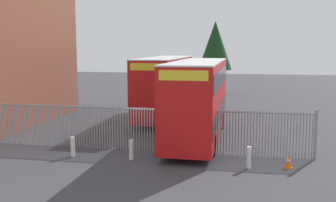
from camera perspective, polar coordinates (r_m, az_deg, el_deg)
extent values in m
plane|color=#3D3D42|center=(27.76, 1.59, -2.98)|extent=(100.00, 100.00, 0.00)
cylinder|color=gray|center=(23.25, -22.89, -2.97)|extent=(0.06, 0.06, 2.20)
cylinder|color=gray|center=(23.18, -22.60, -2.99)|extent=(0.06, 0.06, 2.20)
cylinder|color=gray|center=(23.10, -22.31, -3.01)|extent=(0.06, 0.06, 2.20)
cylinder|color=gray|center=(23.02, -22.02, -3.03)|extent=(0.06, 0.06, 2.20)
cylinder|color=gray|center=(22.95, -21.72, -3.05)|extent=(0.06, 0.06, 2.20)
cylinder|color=gray|center=(22.87, -21.43, -3.07)|extent=(0.06, 0.06, 2.20)
cylinder|color=gray|center=(22.80, -21.13, -3.09)|extent=(0.06, 0.06, 2.20)
cylinder|color=gray|center=(22.72, -20.83, -3.11)|extent=(0.06, 0.06, 2.20)
cylinder|color=gray|center=(22.65, -20.53, -3.13)|extent=(0.06, 0.06, 2.20)
cylinder|color=gray|center=(22.58, -20.22, -3.15)|extent=(0.06, 0.06, 2.20)
cylinder|color=gray|center=(22.50, -19.92, -3.17)|extent=(0.06, 0.06, 2.20)
cylinder|color=gray|center=(22.43, -19.61, -3.19)|extent=(0.06, 0.06, 2.20)
cylinder|color=gray|center=(22.36, -19.30, -3.21)|extent=(0.06, 0.06, 2.20)
cylinder|color=gray|center=(22.29, -18.98, -3.23)|extent=(0.06, 0.06, 2.20)
cylinder|color=gray|center=(22.22, -18.67, -3.25)|extent=(0.06, 0.06, 2.20)
cylinder|color=gray|center=(22.15, -18.35, -3.27)|extent=(0.06, 0.06, 2.20)
cylinder|color=gray|center=(22.09, -18.04, -3.29)|extent=(0.06, 0.06, 2.20)
cylinder|color=gray|center=(22.02, -17.72, -3.31)|extent=(0.06, 0.06, 2.20)
cylinder|color=gray|center=(21.95, -17.39, -3.33)|extent=(0.06, 0.06, 2.20)
cylinder|color=gray|center=(21.88, -17.07, -3.34)|extent=(0.06, 0.06, 2.20)
cylinder|color=gray|center=(21.82, -16.74, -3.36)|extent=(0.06, 0.06, 2.20)
cylinder|color=gray|center=(21.75, -16.42, -3.38)|extent=(0.06, 0.06, 2.20)
cylinder|color=gray|center=(21.69, -16.09, -3.40)|extent=(0.06, 0.06, 2.20)
cylinder|color=gray|center=(21.63, -15.75, -3.42)|extent=(0.06, 0.06, 2.20)
cylinder|color=gray|center=(21.56, -15.42, -3.44)|extent=(0.06, 0.06, 2.20)
cylinder|color=gray|center=(21.50, -15.08, -3.46)|extent=(0.06, 0.06, 2.20)
cylinder|color=gray|center=(21.44, -14.75, -3.48)|extent=(0.06, 0.06, 2.20)
cylinder|color=gray|center=(21.38, -14.41, -3.50)|extent=(0.06, 0.06, 2.20)
cylinder|color=gray|center=(21.32, -14.06, -3.52)|extent=(0.06, 0.06, 2.20)
cylinder|color=gray|center=(21.26, -13.72, -3.54)|extent=(0.06, 0.06, 2.20)
cylinder|color=gray|center=(21.21, -13.38, -3.56)|extent=(0.06, 0.06, 2.20)
cylinder|color=gray|center=(21.15, -13.03, -3.58)|extent=(0.06, 0.06, 2.20)
cylinder|color=gray|center=(21.09, -12.68, -3.60)|extent=(0.06, 0.06, 2.20)
cylinder|color=gray|center=(21.04, -12.33, -3.62)|extent=(0.06, 0.06, 2.20)
cylinder|color=gray|center=(20.98, -11.97, -3.64)|extent=(0.06, 0.06, 2.20)
cylinder|color=gray|center=(20.93, -11.62, -3.66)|extent=(0.06, 0.06, 2.20)
cylinder|color=gray|center=(20.87, -11.26, -3.68)|extent=(0.06, 0.06, 2.20)
cylinder|color=gray|center=(20.82, -10.90, -3.70)|extent=(0.06, 0.06, 2.20)
cylinder|color=gray|center=(20.77, -10.54, -3.72)|extent=(0.06, 0.06, 2.20)
cylinder|color=gray|center=(20.72, -10.18, -3.74)|extent=(0.06, 0.06, 2.20)
cylinder|color=gray|center=(20.67, -9.82, -3.76)|extent=(0.06, 0.06, 2.20)
cylinder|color=gray|center=(20.62, -9.45, -3.78)|extent=(0.06, 0.06, 2.20)
cylinder|color=gray|center=(20.57, -9.09, -3.80)|extent=(0.06, 0.06, 2.20)
cylinder|color=gray|center=(20.52, -8.72, -3.82)|extent=(0.06, 0.06, 2.20)
cylinder|color=gray|center=(20.48, -8.35, -3.83)|extent=(0.06, 0.06, 2.20)
cylinder|color=gray|center=(20.43, -7.97, -3.85)|extent=(0.06, 0.06, 2.20)
cylinder|color=gray|center=(20.39, -7.60, -3.87)|extent=(0.06, 0.06, 2.20)
cylinder|color=gray|center=(20.34, -7.22, -3.89)|extent=(0.06, 0.06, 2.20)
cylinder|color=gray|center=(20.30, -6.84, -3.91)|extent=(0.06, 0.06, 2.20)
cylinder|color=gray|center=(20.26, -6.47, -3.93)|extent=(0.06, 0.06, 2.20)
cylinder|color=gray|center=(20.22, -6.09, -3.95)|extent=(0.06, 0.06, 2.20)
cylinder|color=gray|center=(20.18, -5.70, -3.97)|extent=(0.06, 0.06, 2.20)
cylinder|color=gray|center=(20.14, -5.32, -3.98)|extent=(0.06, 0.06, 2.20)
cylinder|color=gray|center=(20.10, -4.93, -4.00)|extent=(0.06, 0.06, 2.20)
cylinder|color=gray|center=(20.06, -4.55, -4.02)|extent=(0.06, 0.06, 2.20)
cylinder|color=gray|center=(20.02, -4.16, -4.04)|extent=(0.06, 0.06, 2.20)
cylinder|color=gray|center=(19.99, -3.77, -4.06)|extent=(0.06, 0.06, 2.20)
cylinder|color=gray|center=(19.95, -3.38, -4.07)|extent=(0.06, 0.06, 2.20)
cylinder|color=gray|center=(19.92, -2.99, -4.09)|extent=(0.06, 0.06, 2.20)
cylinder|color=gray|center=(19.88, -2.59, -4.11)|extent=(0.06, 0.06, 2.20)
cylinder|color=gray|center=(19.85, -2.20, -4.13)|extent=(0.06, 0.06, 2.20)
cylinder|color=gray|center=(19.82, -1.80, -4.14)|extent=(0.06, 0.06, 2.20)
cylinder|color=gray|center=(19.79, -1.40, -4.16)|extent=(0.06, 0.06, 2.20)
cylinder|color=gray|center=(19.76, -1.00, -4.18)|extent=(0.06, 0.06, 2.20)
cylinder|color=gray|center=(19.73, -0.60, -4.19)|extent=(0.06, 0.06, 2.20)
cylinder|color=gray|center=(19.71, -0.20, -4.21)|extent=(0.06, 0.06, 2.20)
cylinder|color=gray|center=(19.68, 0.20, -4.23)|extent=(0.06, 0.06, 2.20)
cylinder|color=gray|center=(19.65, 0.60, -4.24)|extent=(0.06, 0.06, 2.20)
cylinder|color=gray|center=(19.63, 1.01, -4.26)|extent=(0.06, 0.06, 2.20)
cylinder|color=gray|center=(19.61, 1.41, -4.28)|extent=(0.06, 0.06, 2.20)
cylinder|color=gray|center=(19.58, 1.82, -4.29)|extent=(0.06, 0.06, 2.20)
cylinder|color=gray|center=(19.56, 2.23, -4.31)|extent=(0.06, 0.06, 2.20)
cylinder|color=gray|center=(19.54, 2.64, -4.32)|extent=(0.06, 0.06, 2.20)
cylinder|color=gray|center=(19.52, 3.04, -4.34)|extent=(0.06, 0.06, 2.20)
cylinder|color=gray|center=(19.50, 3.45, -4.35)|extent=(0.06, 0.06, 2.20)
cylinder|color=gray|center=(19.49, 3.87, -4.37)|extent=(0.06, 0.06, 2.20)
cylinder|color=gray|center=(19.47, 4.28, -4.38)|extent=(0.06, 0.06, 2.20)
cylinder|color=gray|center=(19.45, 4.69, -4.40)|extent=(0.06, 0.06, 2.20)
cylinder|color=gray|center=(19.44, 5.10, -4.41)|extent=(0.06, 0.06, 2.20)
cylinder|color=gray|center=(19.43, 5.51, -4.42)|extent=(0.06, 0.06, 2.20)
cylinder|color=gray|center=(19.41, 5.93, -4.44)|extent=(0.06, 0.06, 2.20)
cylinder|color=gray|center=(19.40, 6.34, -4.45)|extent=(0.06, 0.06, 2.20)
cylinder|color=gray|center=(19.39, 6.76, -4.47)|extent=(0.06, 0.06, 2.20)
cylinder|color=gray|center=(19.38, 7.17, -4.48)|extent=(0.06, 0.06, 2.20)
cylinder|color=gray|center=(19.37, 7.59, -4.49)|extent=(0.06, 0.06, 2.20)
cylinder|color=gray|center=(19.36, 8.01, -4.50)|extent=(0.06, 0.06, 2.20)
cylinder|color=gray|center=(19.36, 8.42, -4.52)|extent=(0.06, 0.06, 2.20)
cylinder|color=gray|center=(19.35, 8.84, -4.53)|extent=(0.06, 0.06, 2.20)
cylinder|color=gray|center=(19.35, 9.26, -4.54)|extent=(0.06, 0.06, 2.20)
cylinder|color=gray|center=(19.35, 9.67, -4.55)|extent=(0.06, 0.06, 2.20)
cylinder|color=gray|center=(19.34, 10.09, -4.56)|extent=(0.06, 0.06, 2.20)
cylinder|color=gray|center=(19.34, 10.51, -4.58)|extent=(0.06, 0.06, 2.20)
cylinder|color=gray|center=(19.34, 10.93, -4.59)|extent=(0.06, 0.06, 2.20)
cylinder|color=gray|center=(19.34, 11.34, -4.60)|extent=(0.06, 0.06, 2.20)
cylinder|color=gray|center=(19.34, 11.76, -4.61)|extent=(0.06, 0.06, 2.20)
cylinder|color=gray|center=(19.35, 12.18, -4.62)|extent=(0.06, 0.06, 2.20)
cylinder|color=gray|center=(19.35, 12.60, -4.63)|extent=(0.06, 0.06, 2.20)
cylinder|color=gray|center=(19.35, 13.01, -4.64)|extent=(0.06, 0.06, 2.20)
cylinder|color=gray|center=(19.36, 13.43, -4.65)|extent=(0.06, 0.06, 2.20)
cylinder|color=gray|center=(19.37, 13.85, -4.66)|extent=(0.06, 0.06, 2.20)
cylinder|color=gray|center=(19.37, 14.26, -4.67)|extent=(0.06, 0.06, 2.20)
cylinder|color=gray|center=(19.38, 14.68, -4.68)|extent=(0.06, 0.06, 2.20)
cylinder|color=gray|center=(19.39, 15.09, -4.68)|extent=(0.06, 0.06, 2.20)
cylinder|color=gray|center=(19.40, 15.51, -4.69)|extent=(0.06, 0.06, 2.20)
cylinder|color=gray|center=(19.42, 15.92, -4.70)|extent=(0.06, 0.06, 2.20)
cylinder|color=gray|center=(19.43, 16.34, -4.71)|extent=(0.06, 0.06, 2.20)
cylinder|color=gray|center=(19.44, 16.75, -4.72)|extent=(0.06, 0.06, 2.20)
cylinder|color=gray|center=(19.46, 17.16, -4.72)|extent=(0.06, 0.06, 2.20)
cylinder|color=gray|center=(19.47, 17.58, -4.73)|extent=(0.06, 0.06, 2.20)
cylinder|color=gray|center=(19.49, 17.99, -4.74)|extent=(0.06, 0.06, 2.20)
cylinder|color=gray|center=(19.51, 18.40, -4.74)|extent=(0.06, 0.06, 2.20)
cylinder|color=gray|center=(19.53, 18.81, -4.75)|extent=(0.06, 0.06, 2.20)
cylinder|color=gray|center=(19.55, 19.22, -4.76)|extent=(0.06, 0.06, 2.20)
cylinder|color=gray|center=(19.57, 19.63, -4.76)|extent=(0.06, 0.06, 2.20)
cylinder|color=gray|center=(19.59, 20.03, -4.77)|extent=(0.06, 0.06, 2.20)
cylinder|color=gray|center=(19.61, 20.44, -4.77)|extent=(0.06, 0.06, 2.20)
cylinder|color=gray|center=(19.78, -3.60, -1.17)|extent=(16.44, 0.07, 0.07)
cylinder|color=gray|center=(19.60, 20.45, -4.56)|extent=(0.14, 0.14, 2.35)
cube|color=red|center=(22.28, 4.34, 0.43)|extent=(2.50, 10.80, 4.00)
cube|color=black|center=(22.40, 4.32, -1.60)|extent=(2.54, 10.37, 0.90)
cube|color=black|center=(22.16, 4.38, 3.51)|extent=(2.54, 10.37, 0.90)
cube|color=yellow|center=(16.84, 2.24, 3.70)|extent=(2.12, 0.12, 0.44)
cube|color=silver|center=(22.11, 4.40, 5.66)|extent=(2.50, 10.80, 0.08)
cylinder|color=black|center=(19.53, -0.11, -6.07)|extent=(0.30, 1.04, 1.04)
cylinder|color=black|center=(19.24, 6.37, -6.33)|extent=(0.30, 1.04, 1.04)
cylinder|color=black|center=(25.62, 2.64, -2.72)|extent=(0.30, 1.04, 1.04)
cylinder|color=black|center=(25.40, 7.56, -2.88)|extent=(0.30, 1.04, 1.04)
cube|color=red|center=(29.30, -0.41, 2.24)|extent=(2.50, 10.80, 4.00)
cube|color=black|center=(29.39, -0.41, 0.68)|extent=(2.54, 10.37, 0.90)
cube|color=black|center=(29.21, -0.41, 4.58)|extent=(2.54, 10.37, 0.90)
cube|color=yellow|center=(23.97, -2.98, 4.93)|extent=(2.12, 0.12, 0.44)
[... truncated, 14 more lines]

